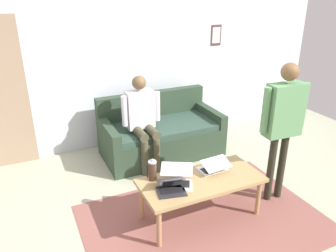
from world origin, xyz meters
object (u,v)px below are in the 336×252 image
Objects in this scene: couch at (160,134)px; laptop_center at (171,187)px; coffee_table at (201,183)px; person_standing at (284,116)px; french_press at (152,170)px; laptop_right at (176,179)px; laptop_left at (213,167)px; person_seated at (142,117)px.

laptop_center is (0.61, 1.64, 0.21)m from couch.
laptop_center is (0.39, 0.06, 0.09)m from coffee_table.
person_standing is (-1.36, 0.01, 0.54)m from laptop_center.
couch is 6.94× the size of french_press.
couch is at bearing -107.82° from laptop_right.
laptop_left is 1.00× the size of laptop_center.
person_standing is 1.29× the size of person_seated.
laptop_center is at bearing 80.34° from person_seated.
laptop_left is 0.20× the size of person_standing.
person_seated is at bearing -83.92° from coffee_table.
couch reaches higher than laptop_right.
person_seated is (0.14, -1.36, 0.30)m from coffee_table.
french_press is 0.20× the size of person_seated.
laptop_right is (0.49, 0.06, 0.00)m from laptop_left.
couch is 1.57m from french_press.
person_seated is at bearing -73.95° from laptop_left.
laptop_left reaches higher than coffee_table.
laptop_left is at bearing 89.83° from couch.
couch is at bearing -148.18° from person_seated.
laptop_left is 0.70m from french_press.
couch is 1.36× the size of person_seated.
laptop_center is at bearing 15.22° from laptop_left.
laptop_center reaches higher than coffee_table.
french_press is (0.69, -0.10, 0.07)m from laptop_left.
couch is 1.31× the size of coffee_table.
coffee_table is 0.29m from laptop_right.
couch is at bearing -65.47° from person_standing.
coffee_table is at bearing 171.16° from laptop_right.
laptop_center is at bearing 42.30° from laptop_right.
coffee_table is 0.80× the size of person_standing.
person_standing reaches higher than laptop_right.
person_seated reaches higher than couch.
person_standing is at bearing 175.12° from laptop_right.
coffee_table is at bearing -171.55° from laptop_center.
laptop_center is 0.15m from laptop_right.
person_seated is at bearing -105.95° from french_press.
couch is 1.96m from person_standing.
laptop_right is 1.36m from person_standing.
person_seated is (-0.24, -1.42, 0.21)m from laptop_center.
couch is at bearing -97.90° from coffee_table.
coffee_table is 1.03× the size of person_seated.
person_standing is (-1.25, 0.11, 0.53)m from laptop_right.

